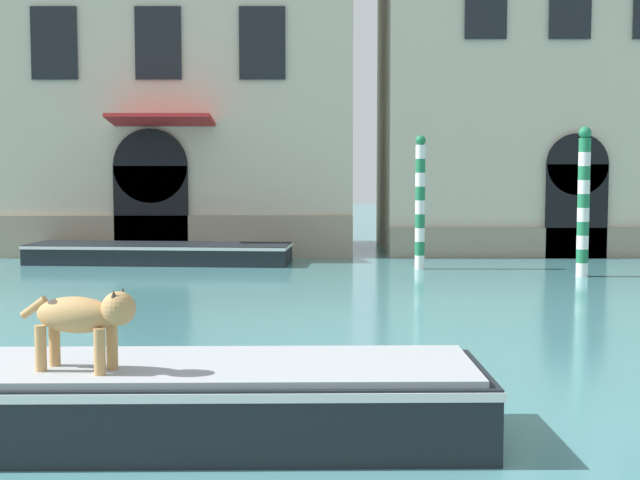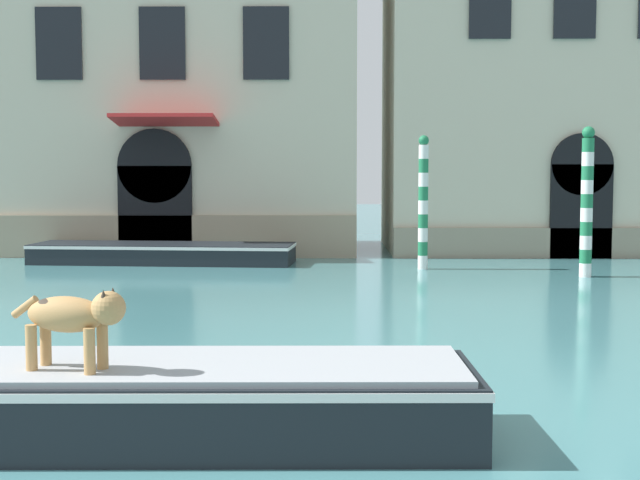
{
  "view_description": "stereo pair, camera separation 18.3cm",
  "coord_description": "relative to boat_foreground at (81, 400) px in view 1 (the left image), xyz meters",
  "views": [
    {
      "loc": [
        3.29,
        -3.21,
        2.55
      ],
      "look_at": [
        3.28,
        13.51,
        1.2
      ],
      "focal_mm": 50.0,
      "sensor_mm": 36.0,
      "label": 1
    },
    {
      "loc": [
        3.47,
        -3.21,
        2.55
      ],
      "look_at": [
        3.28,
        13.51,
        1.2
      ],
      "focal_mm": 50.0,
      "sensor_mm": 36.0,
      "label": 2
    }
  ],
  "objects": [
    {
      "name": "mooring_pole_0",
      "position": [
        8.43,
        12.69,
        1.39
      ],
      "size": [
        0.29,
        0.29,
        3.52
      ],
      "color": "white",
      "rests_on": "ground_plane"
    },
    {
      "name": "mooring_pole_3",
      "position": [
        4.77,
        14.27,
        1.32
      ],
      "size": [
        0.26,
        0.26,
        3.38
      ],
      "color": "white",
      "rests_on": "ground_plane"
    },
    {
      "name": "boat_foreground",
      "position": [
        0.0,
        0.0,
        0.0
      ],
      "size": [
        7.64,
        1.85,
        0.74
      ],
      "rotation": [
        0.0,
        0.0,
        0.02
      ],
      "color": "black",
      "rests_on": "ground_plane"
    },
    {
      "name": "palazzo_left",
      "position": [
        -2.28,
        20.07,
        6.8
      ],
      "size": [
        10.91,
        7.4,
        14.43
      ],
      "color": "beige",
      "rests_on": "ground_plane"
    },
    {
      "name": "boat_moored_near_palazzo",
      "position": [
        -2.06,
        15.6,
        -0.11
      ],
      "size": [
        7.13,
        2.32,
        0.53
      ],
      "rotation": [
        0.0,
        0.0,
        -0.08
      ],
      "color": "black",
      "rests_on": "ground_plane"
    },
    {
      "name": "dog_on_deck",
      "position": [
        0.14,
        -0.31,
        0.84
      ],
      "size": [
        1.11,
        0.52,
        0.75
      ],
      "rotation": [
        0.0,
        0.0,
        -0.26
      ],
      "color": "tan",
      "rests_on": "boat_foreground"
    }
  ]
}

